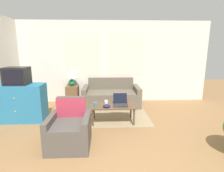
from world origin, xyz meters
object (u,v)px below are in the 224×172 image
television (17,76)px  cup_yellow (126,101)px  armchair (70,131)px  table_lamp (72,75)px  cup_navy (95,104)px  coffee_table (113,107)px  laptop (120,103)px  couch (111,97)px  snack_bowl (107,106)px  cup_white (106,102)px

television → cup_yellow: bearing=0.2°
armchair → table_lamp: size_ratio=1.64×
cup_navy → cup_yellow: bearing=20.5°
coffee_table → cup_yellow: bearing=29.3°
television → laptop: size_ratio=1.57×
couch → table_lamp: table_lamp is taller
snack_bowl → couch: bearing=83.5°
television → cup_yellow: television is taller
snack_bowl → cup_navy: bearing=167.5°
television → cup_white: 2.19m
table_lamp → coffee_table: (1.22, -1.47, -0.54)m
laptop → snack_bowl: laptop is taller
cup_navy → cup_yellow: cup_navy is taller
couch → television: television is taller
coffee_table → cup_white: bearing=137.5°
coffee_table → cup_white: size_ratio=12.13×
snack_bowl → armchair: bearing=-128.4°
laptop → television: bearing=175.9°
armchair → coffee_table: 1.31m
cup_white → couch: bearing=81.6°
armchair → television: television is taller
television → cup_yellow: size_ratio=5.36×
television → table_lamp: 1.66m
armchair → table_lamp: 2.59m
coffee_table → laptop: size_ratio=3.14×
snack_bowl → cup_yellow: bearing=34.6°
cup_yellow → snack_bowl: size_ratio=0.56×
table_lamp → cup_yellow: table_lamp is taller
table_lamp → laptop: 2.07m
cup_yellow → snack_bowl: 0.59m
armchair → cup_white: 1.35m
television → cup_navy: television is taller
table_lamp → laptop: size_ratio=1.55×
armchair → cup_navy: bearing=65.2°
cup_navy → cup_white: bearing=43.2°
television → table_lamp: (1.03, 1.29, -0.19)m
television → cup_navy: size_ratio=5.12×
armchair → snack_bowl: 1.11m
table_lamp → cup_white: (1.06, -1.32, -0.46)m
laptop → cup_yellow: size_ratio=3.41×
television → snack_bowl: television is taller
couch → armchair: (-0.85, -2.31, 0.01)m
couch → coffee_table: size_ratio=1.66×
couch → cup_white: 1.18m
couch → armchair: armchair is taller
laptop → couch: bearing=97.4°
armchair → coffee_table: bearing=50.4°
table_lamp → cup_yellow: size_ratio=5.29×
television → table_lamp: bearing=51.4°
armchair → table_lamp: bearing=98.7°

